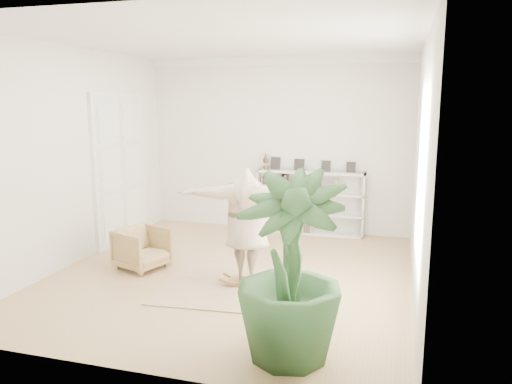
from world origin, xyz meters
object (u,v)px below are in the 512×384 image
armchair (142,248)px  rocker_board (247,281)px  person (247,222)px  houseplant (290,268)px  bookshelf (310,203)px

armchair → rocker_board: size_ratio=1.28×
person → houseplant: (1.05, -1.89, 0.03)m
rocker_board → houseplant: bearing=-65.8°
person → houseplant: size_ratio=1.02×
bookshelf → person: person is taller
person → bookshelf: bearing=-101.2°
bookshelf → houseplant: (0.68, -5.10, 0.38)m
rocker_board → person: (0.00, 0.00, 0.91)m
bookshelf → person: size_ratio=1.06×
rocker_board → houseplant: size_ratio=0.29×
bookshelf → armchair: (-2.25, -2.93, -0.30)m
armchair → person: bearing=-78.5°
rocker_board → person: person is taller
rocker_board → houseplant: (1.05, -1.89, 0.94)m
rocker_board → person: size_ratio=0.28×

